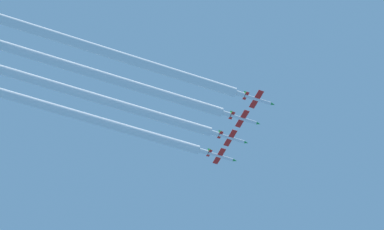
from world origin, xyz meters
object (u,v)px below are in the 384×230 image
jet_inner_left (232,138)px  jet_inner_right (259,100)px  jet_center (244,119)px  jet_far_left (221,157)px

jet_inner_left → jet_inner_right: bearing=2.9°
jet_center → jet_inner_left: bearing=179.9°
jet_far_left → jet_center: (19.97, 0.09, -0.41)m
jet_far_left → jet_inner_left: jet_inner_left is taller
jet_far_left → jet_inner_left: bearing=0.7°
jet_far_left → jet_inner_right: bearing=2.2°
jet_far_left → jet_inner_right: size_ratio=1.00×
jet_inner_right → jet_inner_left: bearing=-177.1°
jet_far_left → jet_inner_right: jet_inner_right is taller
jet_far_left → jet_inner_left: (9.72, 0.12, 0.03)m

